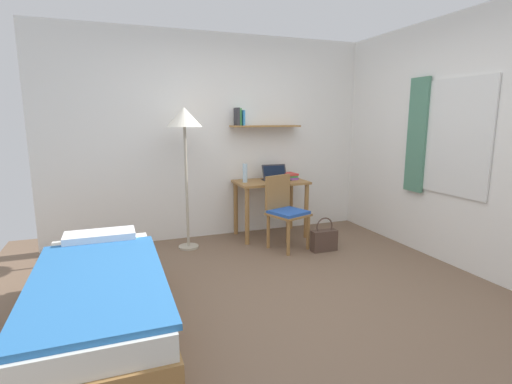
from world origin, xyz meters
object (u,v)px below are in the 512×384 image
object	(u,v)px
handbag	(324,240)
desk	(271,192)
bed	(100,301)
standing_lamp	(184,125)
desk_chair	(285,209)
water_bottle	(245,173)
laptop	(275,176)
book_stack	(290,176)

from	to	relation	value
handbag	desk	bearing A→B (deg)	114.75
bed	standing_lamp	size ratio (longest dim) A/B	1.21
desk_chair	water_bottle	world-z (taller)	water_bottle
handbag	water_bottle	bearing A→B (deg)	131.51
laptop	desk_chair	bearing A→B (deg)	-101.59
bed	laptop	world-z (taller)	laptop
desk	laptop	world-z (taller)	laptop
book_stack	water_bottle	bearing A→B (deg)	-176.66
water_bottle	standing_lamp	bearing A→B (deg)	-170.60
bed	handbag	xyz separation A→B (m)	(2.43, 0.97, -0.10)
water_bottle	handbag	xyz separation A→B (m)	(0.71, -0.80, -0.72)
laptop	desk	bearing A→B (deg)	-148.59
desk	desk_chair	world-z (taller)	desk_chair
bed	book_stack	size ratio (longest dim) A/B	8.73
desk	water_bottle	bearing A→B (deg)	176.95
laptop	standing_lamp	bearing A→B (deg)	-172.27
book_stack	handbag	xyz separation A→B (m)	(0.06, -0.84, -0.64)
desk	desk_chair	size ratio (longest dim) A/B	1.05
standing_lamp	water_bottle	bearing A→B (deg)	9.40
desk_chair	water_bottle	size ratio (longest dim) A/B	3.66
standing_lamp	water_bottle	distance (m)	1.00
desk	bed	bearing A→B (deg)	-139.73
desk_chair	laptop	bearing A→B (deg)	78.41
handbag	standing_lamp	bearing A→B (deg)	155.59
desk	standing_lamp	distance (m)	1.43
bed	book_stack	xyz separation A→B (m)	(2.38, 1.81, 0.54)
book_stack	handbag	size ratio (longest dim) A/B	0.57
handbag	desk_chair	bearing A→B (deg)	144.16
desk_chair	standing_lamp	world-z (taller)	standing_lamp
desk_chair	standing_lamp	bearing A→B (deg)	160.22
laptop	handbag	size ratio (longest dim) A/B	0.84
desk_chair	standing_lamp	xyz separation A→B (m)	(-1.10, 0.39, 1.00)
standing_lamp	desk_chair	bearing A→B (deg)	-19.78
book_stack	laptop	bearing A→B (deg)	-179.56
laptop	book_stack	world-z (taller)	laptop
desk_chair	book_stack	distance (m)	0.72
standing_lamp	handbag	size ratio (longest dim) A/B	4.11
desk	water_bottle	xyz separation A→B (m)	(-0.35, 0.02, 0.27)
bed	desk	xyz separation A→B (m)	(2.07, 1.76, 0.35)
handbag	book_stack	bearing A→B (deg)	93.90
desk	handbag	bearing A→B (deg)	-65.25
laptop	bed	bearing A→B (deg)	-140.06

